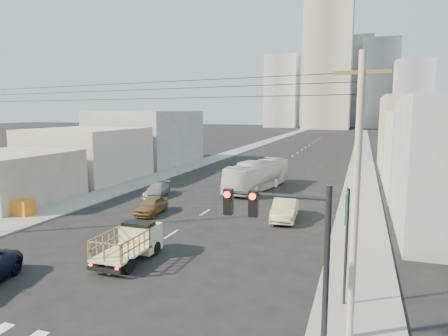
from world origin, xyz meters
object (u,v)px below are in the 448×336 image
Objects in this scene: sedan_grey at (157,190)px; green_sign at (347,219)px; flatbed_pickup at (131,241)px; sedan_tan at (285,209)px; city_bus at (258,175)px; sedan_brown at (151,205)px; crate_stack at (21,207)px; traffic_signal at (291,247)px; utility_pole at (356,197)px.

green_sign reaches higher than sedan_grey.
green_sign reaches higher than flatbed_pickup.
flatbed_pickup reaches higher than sedan_tan.
city_bus is at bearing 26.55° from sedan_grey.
sedan_brown is 2.19× the size of crate_stack.
green_sign is at bearing -56.56° from city_bus.
traffic_signal is at bearing -27.55° from crate_stack.
sedan_brown is 0.82× the size of sedan_tan.
traffic_signal reaches higher than sedan_brown.
green_sign is 25.31m from crate_stack.
crate_stack is at bearing 158.02° from flatbed_pickup.
sedan_brown reaches higher than sedan_grey.
flatbed_pickup is 0.73× the size of traffic_signal.
sedan_grey is 0.70× the size of traffic_signal.
sedan_grey is (-12.97, 4.14, -0.18)m from sedan_tan.
crate_stack is at bearing -121.42° from city_bus.
city_bus is at bearing 106.22° from traffic_signal.
green_sign reaches higher than sedan_tan.
sedan_tan is at bearing 59.52° from flatbed_pickup.
flatbed_pickup is 12.87m from utility_pole.
sedan_brown is 21.08m from traffic_signal.
traffic_signal is (3.36, -17.50, 3.29)m from sedan_tan.
flatbed_pickup is at bearing 160.28° from utility_pole.
sedan_brown is 0.39× the size of utility_pole.
utility_pole reaches higher than traffic_signal.
utility_pole is (11.49, -4.12, 4.09)m from flatbed_pickup.
utility_pole is (5.09, -15.00, 4.39)m from sedan_tan.
green_sign is at bearing -40.72° from sedan_brown.
utility_pole is at bearing -82.33° from green_sign.
city_bus is 5.98× the size of crate_stack.
sedan_grey is 0.42× the size of utility_pole.
crate_stack is (-24.50, 9.37, -4.50)m from utility_pole.
traffic_signal is at bearing -62.88° from city_bus.
traffic_signal is at bearing -34.17° from flatbed_pickup.
utility_pole is (18.06, -19.14, 4.57)m from sedan_grey.
sedan_tan reaches higher than sedan_brown.
crate_stack is at bearing 164.13° from green_sign.
flatbed_pickup is at bearing 171.74° from green_sign.
sedan_brown is 10.40m from sedan_tan.
city_bus is 2.55× the size of sedan_grey.
sedan_brown is at bearing 112.90° from flatbed_pickup.
sedan_tan is 18.12m from traffic_signal.
sedan_brown is 20.75m from utility_pole.
flatbed_pickup is 0.88× the size of green_sign.
flatbed_pickup is 1.05× the size of sedan_grey.
sedan_grey is at bearing 133.34° from utility_pole.
sedan_brown is 0.79× the size of green_sign.
crate_stack is (-6.44, -9.77, 0.08)m from sedan_grey.
flatbed_pickup reaches higher than sedan_brown.
utility_pole is 26.61m from crate_stack.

